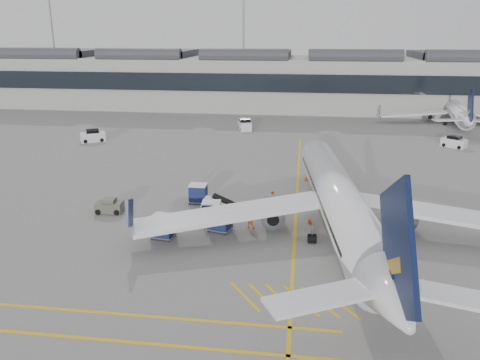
# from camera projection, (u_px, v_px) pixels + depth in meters

# --- Properties ---
(ground) EXTENTS (220.00, 220.00, 0.00)m
(ground) POSITION_uv_depth(u_px,v_px,m) (170.00, 244.00, 37.75)
(ground) COLOR gray
(ground) RESTS_ON ground
(terminal) EXTENTS (200.00, 20.45, 12.40)m
(terminal) POSITION_uv_depth(u_px,v_px,m) (258.00, 80.00, 103.81)
(terminal) COLOR #9E9E99
(terminal) RESTS_ON ground
(light_masts) EXTENTS (113.00, 0.60, 25.45)m
(light_masts) POSITION_uv_depth(u_px,v_px,m) (257.00, 39.00, 114.79)
(light_masts) COLOR slate
(light_masts) RESTS_ON ground
(apron_markings) EXTENTS (0.25, 60.00, 0.01)m
(apron_markings) POSITION_uv_depth(u_px,v_px,m) (296.00, 206.00, 45.92)
(apron_markings) COLOR gold
(apron_markings) RESTS_ON ground
(airliner_main) EXTENTS (34.10, 37.43, 9.96)m
(airliner_main) POSITION_uv_depth(u_px,v_px,m) (340.00, 202.00, 38.59)
(airliner_main) COLOR white
(airliner_main) RESTS_ON ground
(airliner_far) EXTENTS (27.60, 30.36, 8.11)m
(airliner_far) POSITION_uv_depth(u_px,v_px,m) (457.00, 111.00, 85.53)
(airliner_far) COLOR white
(airliner_far) RESTS_ON ground
(belt_loader) EXTENTS (4.31, 1.65, 1.74)m
(belt_loader) POSITION_uv_depth(u_px,v_px,m) (219.00, 207.00, 44.16)
(belt_loader) COLOR #B9B7B0
(belt_loader) RESTS_ON ground
(baggage_cart_a) EXTENTS (1.87, 1.59, 1.84)m
(baggage_cart_a) POSITION_uv_depth(u_px,v_px,m) (211.00, 211.00, 41.93)
(baggage_cart_a) COLOR gray
(baggage_cart_a) RESTS_ON ground
(baggage_cart_b) EXTENTS (2.04, 1.76, 1.94)m
(baggage_cart_b) POSITION_uv_depth(u_px,v_px,m) (163.00, 226.00, 38.57)
(baggage_cart_b) COLOR gray
(baggage_cart_b) RESTS_ON ground
(baggage_cart_c) EXTENTS (2.26, 2.02, 2.02)m
(baggage_cart_c) POSITION_uv_depth(u_px,v_px,m) (220.00, 219.00, 39.95)
(baggage_cart_c) COLOR gray
(baggage_cart_c) RESTS_ON ground
(baggage_cart_d) EXTENTS (1.83, 1.51, 1.91)m
(baggage_cart_d) POSITION_uv_depth(u_px,v_px,m) (198.00, 193.00, 46.50)
(baggage_cart_d) COLOR gray
(baggage_cart_d) RESTS_ON ground
(ramp_agent_a) EXTENTS (0.74, 0.64, 1.70)m
(ramp_agent_a) POSITION_uv_depth(u_px,v_px,m) (273.00, 199.00, 45.18)
(ramp_agent_a) COLOR #E94F0C
(ramp_agent_a) RESTS_ON ground
(ramp_agent_b) EXTENTS (0.86, 0.69, 1.69)m
(ramp_agent_b) POSITION_uv_depth(u_px,v_px,m) (250.00, 219.00, 40.54)
(ramp_agent_b) COLOR orange
(ramp_agent_b) RESTS_ON ground
(pushback_tug) EXTENTS (2.56, 1.70, 1.37)m
(pushback_tug) POSITION_uv_depth(u_px,v_px,m) (109.00, 206.00, 44.09)
(pushback_tug) COLOR #525447
(pushback_tug) RESTS_ON ground
(safety_cone_nose) EXTENTS (0.39, 0.39, 0.55)m
(safety_cone_nose) POSITION_uv_depth(u_px,v_px,m) (306.00, 178.00, 53.69)
(safety_cone_nose) COLOR #F24C0A
(safety_cone_nose) RESTS_ON ground
(safety_cone_engine) EXTENTS (0.40, 0.40, 0.56)m
(safety_cone_engine) POSITION_uv_depth(u_px,v_px,m) (310.00, 220.00, 41.64)
(safety_cone_engine) COLOR #F24C0A
(safety_cone_engine) RESTS_ON ground
(service_van_left) EXTENTS (4.06, 3.39, 1.87)m
(service_van_left) POSITION_uv_depth(u_px,v_px,m) (93.00, 136.00, 72.56)
(service_van_left) COLOR silver
(service_van_left) RESTS_ON ground
(service_van_mid) EXTENTS (2.85, 4.15, 1.94)m
(service_van_mid) POSITION_uv_depth(u_px,v_px,m) (245.00, 125.00, 81.12)
(service_van_mid) COLOR silver
(service_van_mid) RESTS_ON ground
(service_van_right) EXTENTS (3.68, 3.38, 1.73)m
(service_van_right) POSITION_uv_depth(u_px,v_px,m) (454.00, 142.00, 68.98)
(service_van_right) COLOR silver
(service_van_right) RESTS_ON ground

